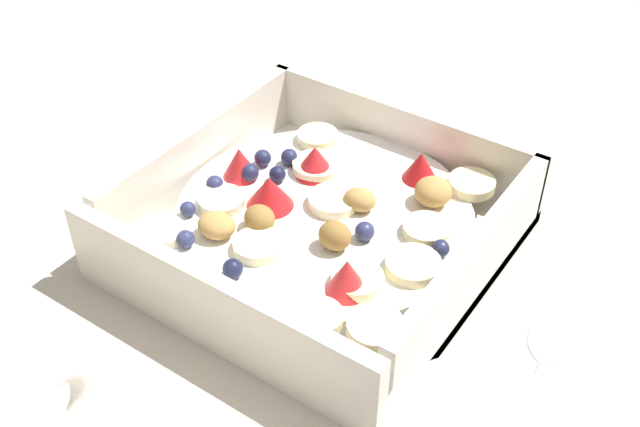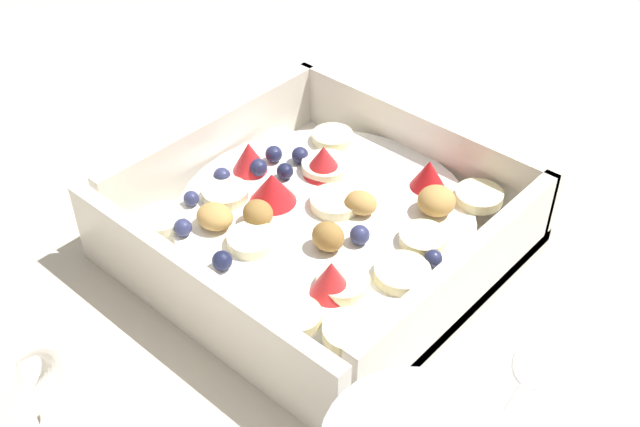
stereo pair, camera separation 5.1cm
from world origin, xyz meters
name	(u,v)px [view 2 (the right image)]	position (x,y,z in m)	size (l,w,h in m)	color
ground_plane	(344,256)	(0.00, 0.00, 0.00)	(2.40, 2.40, 0.00)	beige
fruit_bowl	(320,226)	(0.02, 0.00, 0.02)	(0.22, 0.22, 0.06)	white
spoon	(525,386)	(-0.15, 0.02, 0.00)	(0.04, 0.17, 0.01)	silver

